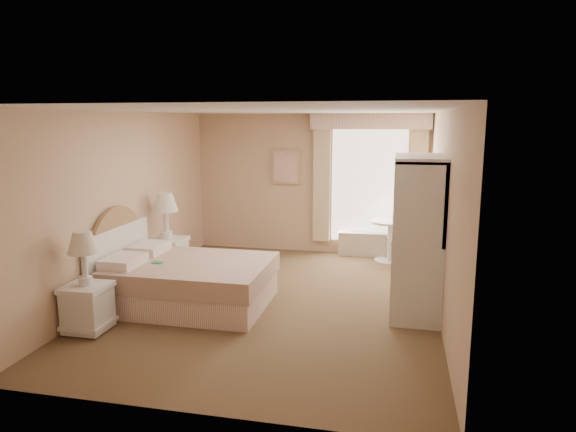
% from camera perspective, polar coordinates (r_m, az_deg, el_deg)
% --- Properties ---
extents(room, '(4.21, 5.51, 2.51)m').
position_cam_1_polar(room, '(6.63, -1.54, 0.81)').
color(room, brown).
rests_on(room, ground).
extents(window, '(2.05, 0.22, 2.51)m').
position_cam_1_polar(window, '(9.07, 8.96, 3.88)').
color(window, white).
rests_on(window, room).
extents(framed_art, '(0.52, 0.04, 0.62)m').
position_cam_1_polar(framed_art, '(9.31, -0.27, 5.47)').
color(framed_art, tan).
rests_on(framed_art, room).
extents(bed, '(2.06, 1.54, 1.36)m').
position_cam_1_polar(bed, '(6.86, -11.49, -6.98)').
color(bed, tan).
rests_on(bed, room).
extents(nightstand_near, '(0.47, 0.47, 1.15)m').
position_cam_1_polar(nightstand_near, '(6.28, -21.47, -8.16)').
color(nightstand_near, silver).
rests_on(nightstand_near, room).
extents(nightstand_far, '(0.53, 0.53, 1.29)m').
position_cam_1_polar(nightstand_far, '(8.01, -13.29, -3.35)').
color(nightstand_far, silver).
rests_on(nightstand_far, room).
extents(round_table, '(0.67, 0.67, 0.71)m').
position_cam_1_polar(round_table, '(8.89, 11.26, -1.99)').
color(round_table, silver).
rests_on(round_table, room).
extents(cafe_chair, '(0.42, 0.42, 0.82)m').
position_cam_1_polar(cafe_chair, '(8.88, 12.40, -2.04)').
color(cafe_chair, silver).
rests_on(cafe_chair, room).
extents(armoire, '(0.59, 1.18, 1.96)m').
position_cam_1_polar(armoire, '(6.55, 14.14, -3.55)').
color(armoire, silver).
rests_on(armoire, room).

